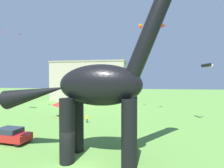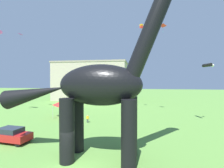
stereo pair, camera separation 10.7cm
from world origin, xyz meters
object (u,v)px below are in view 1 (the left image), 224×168
(kite_drifting, at_px, (162,26))
(kite_trailing, at_px, (208,65))
(kite_near_low, at_px, (141,26))
(kite_mid_center, at_px, (19,34))
(festival_canopy_tent, at_px, (63,103))
(person_watching_child, at_px, (87,118))
(kite_far_left, at_px, (120,76))
(dinosaur_sculpture, at_px, (99,85))
(parked_sedan_left, at_px, (10,135))

(kite_drifting, bearing_deg, kite_trailing, -45.83)
(kite_near_low, distance_m, kite_mid_center, 25.55)
(kite_near_low, bearing_deg, festival_canopy_tent, -151.47)
(person_watching_child, relative_size, kite_far_left, 0.63)
(festival_canopy_tent, bearing_deg, kite_far_left, -18.07)
(dinosaur_sculpture, height_order, kite_drifting, kite_drifting)
(dinosaur_sculpture, xyz_separation_m, kite_trailing, (13.24, 13.18, 2.63))
(kite_drifting, bearing_deg, parked_sedan_left, -135.58)
(festival_canopy_tent, height_order, kite_drifting, kite_drifting)
(parked_sedan_left, height_order, kite_drifting, kite_drifting)
(dinosaur_sculpture, distance_m, kite_trailing, 18.87)
(festival_canopy_tent, height_order, kite_trailing, kite_trailing)
(kite_mid_center, bearing_deg, festival_canopy_tent, -20.78)
(kite_trailing, relative_size, kite_near_low, 2.47)
(parked_sedan_left, bearing_deg, person_watching_child, 65.85)
(festival_canopy_tent, relative_size, kite_drifting, 2.11)
(kite_trailing, bearing_deg, person_watching_child, -173.60)
(parked_sedan_left, relative_size, kite_mid_center, 3.56)
(dinosaur_sculpture, relative_size, kite_near_low, 22.80)
(person_watching_child, bearing_deg, kite_far_left, -23.26)
(dinosaur_sculpture, bearing_deg, kite_trailing, 35.71)
(person_watching_child, xyz_separation_m, kite_mid_center, (-17.20, 7.54, 15.61))
(kite_drifting, height_order, kite_near_low, kite_near_low)
(dinosaur_sculpture, relative_size, kite_trailing, 9.23)
(dinosaur_sculpture, height_order, person_watching_child, dinosaur_sculpture)
(dinosaur_sculpture, xyz_separation_m, kite_far_left, (0.52, 10.81, 1.00))
(kite_trailing, distance_m, kite_mid_center, 36.26)
(parked_sedan_left, relative_size, kite_far_left, 2.38)
(kite_far_left, relative_size, kite_trailing, 1.00)
(person_watching_child, distance_m, kite_trailing, 19.64)
(kite_far_left, bearing_deg, kite_drifting, 49.59)
(kite_near_low, bearing_deg, kite_trailing, -40.90)
(kite_far_left, distance_m, kite_near_low, 15.33)
(kite_drifting, distance_m, kite_far_left, 14.47)
(kite_far_left, xyz_separation_m, kite_trailing, (12.72, 2.37, 1.63))
(kite_drifting, distance_m, kite_mid_center, 29.32)
(dinosaur_sculpture, relative_size, kite_far_left, 9.19)
(kite_drifting, height_order, kite_far_left, kite_drifting)
(parked_sedan_left, height_order, kite_far_left, kite_far_left)
(kite_far_left, bearing_deg, festival_canopy_tent, 161.93)
(kite_drifting, height_order, kite_trailing, kite_drifting)
(dinosaur_sculpture, bearing_deg, person_watching_child, 103.13)
(kite_far_left, bearing_deg, kite_mid_center, 160.48)
(festival_canopy_tent, bearing_deg, kite_trailing, -2.56)
(kite_near_low, xyz_separation_m, kite_mid_center, (-25.36, -2.83, -1.28))
(festival_canopy_tent, distance_m, kite_near_low, 21.50)
(parked_sedan_left, height_order, kite_mid_center, kite_mid_center)
(parked_sedan_left, bearing_deg, kite_mid_center, 131.06)
(festival_canopy_tent, bearing_deg, kite_drifting, 15.51)
(parked_sedan_left, relative_size, kite_near_low, 5.92)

